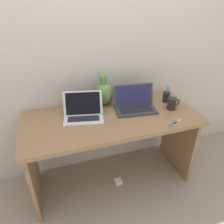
# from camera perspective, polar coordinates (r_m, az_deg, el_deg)

# --- Properties ---
(ground_plane) EXTENTS (6.00, 6.00, 0.00)m
(ground_plane) POSITION_cam_1_polar(r_m,az_deg,el_deg) (2.27, -0.00, -17.55)
(ground_plane) COLOR gray
(back_wall) EXTENTS (4.40, 0.04, 2.40)m
(back_wall) POSITION_cam_1_polar(r_m,az_deg,el_deg) (1.92, -3.32, 15.68)
(back_wall) COLOR beige
(back_wall) RESTS_ON ground
(desk) EXTENTS (1.50, 0.62, 0.75)m
(desk) POSITION_cam_1_polar(r_m,az_deg,el_deg) (1.88, -0.00, -5.52)
(desk) COLOR olive
(desk) RESTS_ON ground
(laptop_left) EXTENTS (0.36, 0.28, 0.21)m
(laptop_left) POSITION_cam_1_polar(r_m,az_deg,el_deg) (1.78, -7.75, 0.22)
(laptop_left) COLOR silver
(laptop_left) RESTS_ON desk
(laptop_right) EXTENTS (0.38, 0.26, 0.21)m
(laptop_right) POSITION_cam_1_polar(r_m,az_deg,el_deg) (1.90, 6.11, 2.45)
(laptop_right) COLOR #333338
(laptop_right) RESTS_ON desk
(green_vase) EXTENTS (0.18, 0.18, 0.28)m
(green_vase) POSITION_cam_1_polar(r_m,az_deg,el_deg) (1.95, -2.26, 5.17)
(green_vase) COLOR #5B843D
(green_vase) RESTS_ON desk
(coffee_mug) EXTENTS (0.12, 0.08, 0.11)m
(coffee_mug) POSITION_cam_1_polar(r_m,az_deg,el_deg) (1.96, 15.88, 2.20)
(coffee_mug) COLOR black
(coffee_mug) RESTS_ON desk
(pen_cup) EXTENTS (0.07, 0.07, 0.18)m
(pen_cup) POSITION_cam_1_polar(r_m,az_deg,el_deg) (2.08, 14.47, 4.04)
(pen_cup) COLOR black
(pen_cup) RESTS_ON desk
(scissors) EXTENTS (0.14, 0.09, 0.01)m
(scissors) POSITION_cam_1_polar(r_m,az_deg,el_deg) (1.76, 16.12, -3.17)
(scissors) COLOR #B7B7BC
(scissors) RESTS_ON desk
(power_brick) EXTENTS (0.07, 0.07, 0.03)m
(power_brick) POSITION_cam_1_polar(r_m,az_deg,el_deg) (2.23, 1.73, -18.17)
(power_brick) COLOR white
(power_brick) RESTS_ON ground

